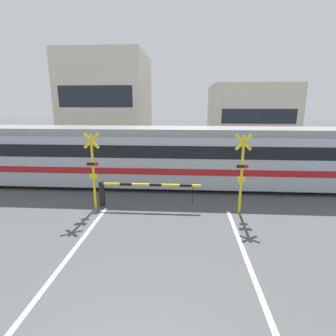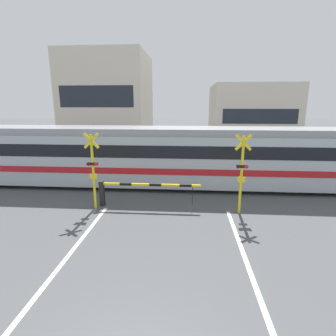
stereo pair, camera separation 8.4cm
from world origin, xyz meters
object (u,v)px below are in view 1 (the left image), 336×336
commuter_train (150,155)px  crossing_signal_right (242,170)px  pedestrian (180,154)px  crossing_signal_left (93,168)px  crossing_barrier_near (129,189)px  crossing_barrier_far (199,162)px

commuter_train → crossing_signal_right: crossing_signal_right is taller
commuter_train → pedestrian: commuter_train is taller
commuter_train → pedestrian: (1.58, 4.49, -0.76)m
crossing_signal_left → crossing_signal_right: (6.26, 0.00, 0.00)m
crossing_barrier_near → crossing_signal_right: bearing=-4.2°
crossing_signal_left → crossing_signal_right: size_ratio=1.00×
crossing_barrier_far → crossing_signal_right: size_ratio=1.35×
commuter_train → crossing_signal_right: size_ratio=6.36×
commuter_train → crossing_barrier_far: size_ratio=4.71×
pedestrian → crossing_signal_right: bearing=-71.4°
crossing_barrier_near → crossing_barrier_far: 6.78m
commuter_train → crossing_signal_right: 5.60m
crossing_barrier_near → crossing_signal_left: (-1.44, -0.35, 1.03)m
crossing_barrier_near → crossing_barrier_far: (3.38, 5.88, 0.00)m
crossing_barrier_near → pedestrian: bearing=74.9°
commuter_train → crossing_barrier_near: commuter_train is taller
crossing_barrier_near → crossing_signal_left: crossing_signal_left is taller
commuter_train → crossing_signal_left: bearing=-118.6°
crossing_barrier_near → crossing_signal_right: size_ratio=1.35×
commuter_train → crossing_signal_right: (4.30, -3.59, 0.10)m
crossing_barrier_near → pedestrian: (2.09, 7.73, 0.17)m
crossing_barrier_far → crossing_signal_left: crossing_signal_left is taller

